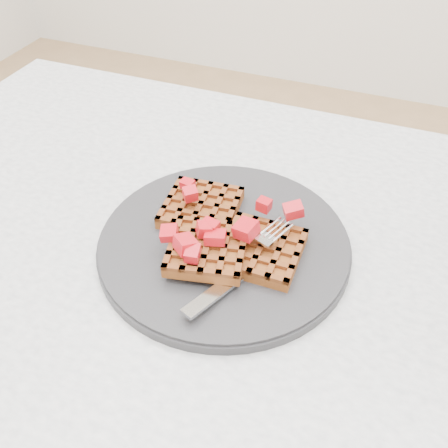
% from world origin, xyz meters
% --- Properties ---
extents(table, '(1.20, 0.80, 0.75)m').
position_xyz_m(table, '(0.00, 0.00, 0.64)').
color(table, silver).
rests_on(table, ground).
extents(plate, '(0.31, 0.31, 0.02)m').
position_xyz_m(plate, '(-0.04, 0.03, 0.76)').
color(plate, '#242427').
rests_on(plate, table).
extents(waffles, '(0.19, 0.18, 0.03)m').
position_xyz_m(waffles, '(-0.04, 0.02, 0.78)').
color(waffles, brown).
rests_on(waffles, plate).
extents(strawberry_pile, '(0.15, 0.15, 0.02)m').
position_xyz_m(strawberry_pile, '(-0.04, 0.03, 0.80)').
color(strawberry_pile, '#A20914').
rests_on(strawberry_pile, waffles).
extents(fork, '(0.09, 0.18, 0.02)m').
position_xyz_m(fork, '(0.00, -0.01, 0.77)').
color(fork, silver).
rests_on(fork, plate).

